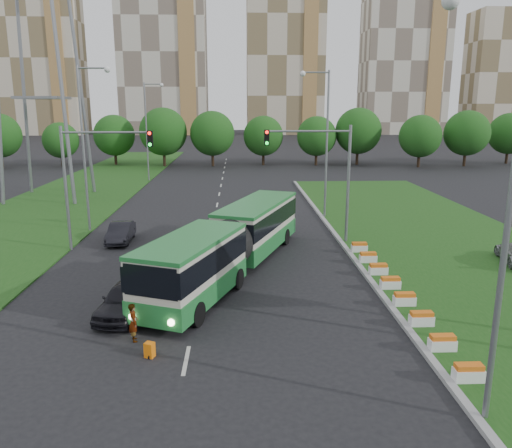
{
  "coord_description": "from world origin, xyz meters",
  "views": [
    {
      "loc": [
        -1.04,
        -22.91,
        9.19
      ],
      "look_at": [
        0.01,
        4.92,
        2.6
      ],
      "focal_mm": 35.0,
      "sensor_mm": 36.0,
      "label": 1
    }
  ],
  "objects_px": {
    "traffic_mast_median": "(325,166)",
    "articulated_bus": "(227,242)",
    "car_left_far": "(121,232)",
    "traffic_mast_left": "(90,168)",
    "car_left_near": "(126,299)",
    "pedestrian": "(133,322)",
    "shopping_trolley": "(150,350)"
  },
  "relations": [
    {
      "from": "car_left_near",
      "to": "shopping_trolley",
      "type": "distance_m",
      "value": 4.4
    },
    {
      "from": "articulated_bus",
      "to": "car_left_near",
      "type": "bearing_deg",
      "value": -106.05
    },
    {
      "from": "traffic_mast_left",
      "to": "pedestrian",
      "type": "relative_size",
      "value": 5.03
    },
    {
      "from": "traffic_mast_median",
      "to": "car_left_near",
      "type": "bearing_deg",
      "value": -132.99
    },
    {
      "from": "car_left_far",
      "to": "traffic_mast_left",
      "type": "bearing_deg",
      "value": -124.43
    },
    {
      "from": "traffic_mast_median",
      "to": "shopping_trolley",
      "type": "height_order",
      "value": "traffic_mast_median"
    },
    {
      "from": "articulated_bus",
      "to": "car_left_near",
      "type": "xyz_separation_m",
      "value": [
        -4.43,
        -5.78,
        -1.01
      ]
    },
    {
      "from": "pedestrian",
      "to": "shopping_trolley",
      "type": "distance_m",
      "value": 1.7
    },
    {
      "from": "car_left_far",
      "to": "car_left_near",
      "type": "bearing_deg",
      "value": -77.8
    },
    {
      "from": "car_left_far",
      "to": "traffic_mast_median",
      "type": "bearing_deg",
      "value": -5.22
    },
    {
      "from": "articulated_bus",
      "to": "shopping_trolley",
      "type": "xyz_separation_m",
      "value": [
        -2.73,
        -9.81,
        -1.47
      ]
    },
    {
      "from": "traffic_mast_median",
      "to": "car_left_far",
      "type": "distance_m",
      "value": 14.73
    },
    {
      "from": "shopping_trolley",
      "to": "car_left_far",
      "type": "bearing_deg",
      "value": 128.75
    },
    {
      "from": "traffic_mast_left",
      "to": "articulated_bus",
      "type": "relative_size",
      "value": 0.46
    },
    {
      "from": "car_left_near",
      "to": "car_left_far",
      "type": "height_order",
      "value": "car_left_near"
    },
    {
      "from": "traffic_mast_median",
      "to": "car_left_near",
      "type": "distance_m",
      "value": 16.58
    },
    {
      "from": "traffic_mast_median",
      "to": "traffic_mast_left",
      "type": "height_order",
      "value": "same"
    },
    {
      "from": "traffic_mast_median",
      "to": "articulated_bus",
      "type": "height_order",
      "value": "traffic_mast_median"
    },
    {
      "from": "traffic_mast_left",
      "to": "car_left_near",
      "type": "xyz_separation_m",
      "value": [
        4.29,
        -10.65,
        -4.6
      ]
    },
    {
      "from": "car_left_near",
      "to": "pedestrian",
      "type": "relative_size",
      "value": 2.78
    },
    {
      "from": "traffic_mast_median",
      "to": "shopping_trolley",
      "type": "bearing_deg",
      "value": -120.29
    },
    {
      "from": "car_left_near",
      "to": "car_left_far",
      "type": "relative_size",
      "value": 1.08
    },
    {
      "from": "car_left_near",
      "to": "traffic_mast_left",
      "type": "bearing_deg",
      "value": 121.74
    },
    {
      "from": "traffic_mast_left",
      "to": "pedestrian",
      "type": "xyz_separation_m",
      "value": [
        5.14,
        -13.31,
        -4.56
      ]
    },
    {
      "from": "articulated_bus",
      "to": "pedestrian",
      "type": "height_order",
      "value": "articulated_bus"
    },
    {
      "from": "traffic_mast_median",
      "to": "shopping_trolley",
      "type": "relative_size",
      "value": 13.71
    },
    {
      "from": "traffic_mast_median",
      "to": "articulated_bus",
      "type": "relative_size",
      "value": 0.46
    },
    {
      "from": "car_left_near",
      "to": "pedestrian",
      "type": "height_order",
      "value": "pedestrian"
    },
    {
      "from": "traffic_mast_left",
      "to": "car_left_far",
      "type": "height_order",
      "value": "traffic_mast_left"
    },
    {
      "from": "traffic_mast_median",
      "to": "car_left_far",
      "type": "relative_size",
      "value": 1.95
    },
    {
      "from": "articulated_bus",
      "to": "car_left_near",
      "type": "height_order",
      "value": "articulated_bus"
    },
    {
      "from": "traffic_mast_left",
      "to": "car_left_near",
      "type": "relative_size",
      "value": 1.81
    }
  ]
}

